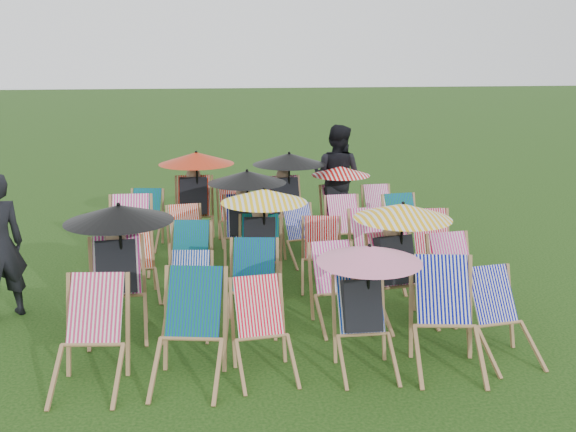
{
  "coord_description": "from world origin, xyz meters",
  "views": [
    {
      "loc": [
        -1.06,
        -7.85,
        3.02
      ],
      "look_at": [
        0.11,
        0.4,
        0.9
      ],
      "focal_mm": 40.0,
      "sensor_mm": 36.0,
      "label": 1
    }
  ],
  "objects": [
    {
      "name": "ground",
      "position": [
        0.0,
        0.0,
        0.0
      ],
      "size": [
        100.0,
        100.0,
        0.0
      ],
      "primitive_type": "plane",
      "color": "black",
      "rests_on": "ground"
    },
    {
      "name": "deckchair_0",
      "position": [
        -2.11,
        -2.22,
        0.48
      ],
      "size": [
        0.74,
        0.96,
        0.97
      ],
      "rotation": [
        0.0,
        0.0,
        -0.12
      ],
      "color": "#9A7247",
      "rests_on": "ground"
    },
    {
      "name": "deckchair_1",
      "position": [
        -1.2,
        -2.25,
        0.5
      ],
      "size": [
        0.83,
        1.03,
        1.0
      ],
      "rotation": [
        0.0,
        0.0,
        -0.19
      ],
      "color": "#9A7247",
      "rests_on": "ground"
    },
    {
      "name": "deckchair_2",
      "position": [
        -0.5,
        -2.19,
        0.43
      ],
      "size": [
        0.65,
        0.85,
        0.87
      ],
      "rotation": [
        0.0,
        0.0,
        0.1
      ],
      "color": "#9A7247",
      "rests_on": "ground"
    },
    {
      "name": "deckchair_3",
      "position": [
        0.5,
        -2.2,
        0.64
      ],
      "size": [
        1.03,
        1.07,
        1.22
      ],
      "rotation": [
        0.0,
        0.0,
        -0.02
      ],
      "color": "#9A7247",
      "rests_on": "ground"
    },
    {
      "name": "deckchair_4",
      "position": [
        1.29,
        -2.33,
        0.51
      ],
      "size": [
        0.82,
        1.04,
        1.02
      ],
      "rotation": [
        0.0,
        0.0,
        -0.17
      ],
      "color": "#9A7247",
      "rests_on": "ground"
    },
    {
      "name": "deckchair_5",
      "position": [
        1.93,
        -2.22,
        0.43
      ],
      "size": [
        0.67,
        0.86,
        0.87
      ],
      "rotation": [
        0.0,
        0.0,
        0.12
      ],
      "color": "#9A7247",
      "rests_on": "ground"
    },
    {
      "name": "deckchair_6",
      "position": [
        -1.98,
        -0.96,
        0.75
      ],
      "size": [
        1.19,
        1.26,
        1.41
      ],
      "rotation": [
        0.0,
        0.0,
        0.07
      ],
      "color": "#9A7247",
      "rests_on": "ground"
    },
    {
      "name": "deckchair_7",
      "position": [
        -1.23,
        -1.08,
        0.41
      ],
      "size": [
        0.64,
        0.82,
        0.82
      ],
      "rotation": [
        0.0,
        0.0,
        -0.13
      ],
      "color": "#9A7247",
      "rests_on": "ground"
    },
    {
      "name": "deckchair_8",
      "position": [
        -0.5,
        -1.05,
        0.46
      ],
      "size": [
        0.73,
        0.93,
        0.92
      ],
      "rotation": [
        0.0,
        0.0,
        -0.15
      ],
      "color": "#9A7247",
      "rests_on": "ground"
    },
    {
      "name": "deckchair_9",
      "position": [
        0.47,
        -1.16,
        0.44
      ],
      "size": [
        0.65,
        0.86,
        0.88
      ],
      "rotation": [
        0.0,
        0.0,
        0.08
      ],
      "color": "#9A7247",
      "rests_on": "ground"
    },
    {
      "name": "deckchair_10",
      "position": [
        1.22,
        -1.06,
        0.71
      ],
      "size": [
        1.14,
        1.22,
        1.35
      ],
      "rotation": [
        0.0,
        0.0,
        0.13
      ],
      "color": "#9A7247",
      "rests_on": "ground"
    },
    {
      "name": "deckchair_11",
      "position": [
        1.96,
        -1.06,
        0.45
      ],
      "size": [
        0.69,
        0.89,
        0.9
      ],
      "rotation": [
        0.0,
        0.0,
        0.12
      ],
      "color": "#9A7247",
      "rests_on": "ground"
    },
    {
      "name": "deckchair_12",
      "position": [
        -1.89,
        0.05,
        0.42
      ],
      "size": [
        0.68,
        0.86,
        0.85
      ],
      "rotation": [
        0.0,
        0.0,
        0.17
      ],
      "color": "#9A7247",
      "rests_on": "ground"
    },
    {
      "name": "deckchair_13",
      "position": [
        -1.23,
        0.06,
        0.44
      ],
      "size": [
        0.69,
        0.88,
        0.88
      ],
      "rotation": [
        0.0,
        0.0,
        -0.14
      ],
      "color": "#9A7247",
      "rests_on": "ground"
    },
    {
      "name": "deckchair_14",
      "position": [
        -0.3,
        0.08,
        0.7
      ],
      "size": [
        1.12,
        1.19,
        1.33
      ],
      "rotation": [
        0.0,
        0.0,
        -0.15
      ],
      "color": "#9A7247",
      "rests_on": "ground"
    },
    {
      "name": "deckchair_15",
      "position": [
        0.52,
        0.11,
        0.43
      ],
      "size": [
        0.69,
        0.87,
        0.87
      ],
      "rotation": [
        0.0,
        0.0,
        -0.16
      ],
      "color": "#9A7247",
      "rests_on": "ground"
    },
    {
      "name": "deckchair_16",
      "position": [
        1.23,
        -0.02,
        0.49
      ],
      "size": [
        0.65,
        0.9,
        0.97
      ],
      "rotation": [
        0.0,
        0.0,
        -0.01
      ],
      "color": "#9A7247",
      "rests_on": "ground"
    },
    {
      "name": "deckchair_17",
      "position": [
        2.07,
        0.05,
        0.46
      ],
      "size": [
        0.65,
        0.88,
        0.92
      ],
      "rotation": [
        0.0,
        0.0,
        -0.05
      ],
      "color": "#9A7247",
      "rests_on": "ground"
    },
    {
      "name": "deckchair_18",
      "position": [
        -2.08,
        1.16,
        0.5
      ],
      "size": [
        0.69,
        0.95,
        1.01
      ],
      "rotation": [
        0.0,
        0.0,
        -0.03
      ],
      "color": "#9A7247",
      "rests_on": "ground"
    },
    {
      "name": "deckchair_19",
      "position": [
        -1.26,
        1.18,
        0.42
      ],
      "size": [
        0.65,
        0.84,
        0.85
      ],
      "rotation": [
        0.0,
        0.0,
        0.12
      ],
      "color": "#9A7247",
      "rests_on": "ground"
    },
    {
      "name": "deckchair_20",
      "position": [
        -0.42,
        1.22,
        0.72
      ],
      "size": [
        1.15,
        1.2,
        1.36
      ],
      "rotation": [
        0.0,
        0.0,
        -0.05
      ],
      "color": "#9A7247",
      "rests_on": "ground"
    },
    {
      "name": "deckchair_21",
      "position": [
        0.45,
        1.15,
        0.41
      ],
      "size": [
        0.68,
        0.84,
        0.81
      ],
      "rotation": [
        0.0,
        0.0,
        0.21
      ],
      "color": "#9A7247",
      "rests_on": "ground"
    },
    {
      "name": "deckchair_22",
      "position": [
        1.14,
        1.27,
        0.45
      ],
      "size": [
        0.63,
        0.85,
        0.89
      ],
      "rotation": [
        0.0,
        0.0,
        0.05
      ],
      "color": "#9A7247",
      "rests_on": "ground"
    },
    {
      "name": "deckchair_23",
      "position": [
        2.06,
        1.22,
        0.45
      ],
      "size": [
        0.67,
        0.88,
        0.89
      ],
      "rotation": [
        0.0,
        0.0,
        0.1
      ],
      "color": "#9A7247",
      "rests_on": "ground"
    },
    {
      "name": "deckchair_24",
      "position": [
        -1.97,
        2.27,
        0.44
      ],
      "size": [
        0.7,
        0.89,
        0.87
      ],
      "rotation": [
        0.0,
        0.0,
        -0.17
      ],
      "color": "#9A7247",
      "rests_on": "ground"
    },
    {
      "name": "deckchair_25",
      "position": [
        -1.15,
        2.5,
        0.77
      ],
      "size": [
        1.23,
        1.28,
        1.46
      ],
      "rotation": [
        0.0,
        0.0,
        -0.06
      ],
      "color": "#9A7247",
      "rests_on": "ground"
    },
    {
      "name": "deckchair_26",
      "position": [
        -0.49,
        2.34,
        0.43
      ],
      "size": [
        0.63,
        0.84,
        0.86
      ],
      "rotation": [
        0.0,
        0.0,
        0.07
      ],
      "color": "#9A7247",
      "rests_on": "ground"
    },
    {
      "name": "deckchair_27",
      "position": [
        0.38,
        2.36,
        0.75
      ],
      "size": [
        1.21,
        1.29,
        1.43
      ],
      "rotation": [
        0.0,
        0.0,
        0.11
      ],
      "color": "#9A7247",
      "rests_on": "ground"
    },
    {
      "name": "deckchair_28",
      "position": [
        1.28,
        2.48,
        0.62
      ],
      "size": [
        0.99,
        1.06,
        1.17
      ],
      "rotation": [
        0.0,
        0.0,
        0.12
      ],
      "color": "#9A7247",
      "rests_on": "ground"
    },
    {
      "name": "deckchair_29",
      "position": [
        1.97,
        2.31,
        0.41
      ],
      "size": [
        0.57,
        0.78,
        0.83
      ],
      "rotation": [
        0.0,
        0.0,
        0.03
      ],
      "color": "#9A7247",
      "rests_on": "ground"
    },
    {
      "name": "person_rear",
      "position": [
        1.32,
        2.88,
        0.92
      ],
      "size": [
        1.13,
        1.08,
        1.84
      ],
      "primitive_type": "imported",
      "rotation": [
        0.0,
        0.0,
        2.53
      ],
      "color": "black",
      "rests_on": "ground"
    }
  ]
}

